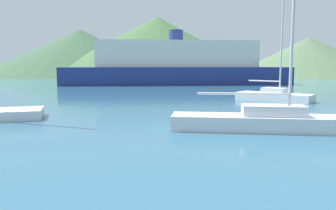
# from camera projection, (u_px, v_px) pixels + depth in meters

# --- Properties ---
(sailboat_inner) EXTENTS (8.38, 1.77, 9.44)m
(sailboat_inner) POSITION_uv_depth(u_px,v_px,m) (273.00, 120.00, 13.51)
(sailboat_inner) COLOR silver
(sailboat_inner) RESTS_ON ground_plane
(sailboat_outer) EXTENTS (5.67, 4.63, 7.45)m
(sailboat_outer) POSITION_uv_depth(u_px,v_px,m) (274.00, 95.00, 25.00)
(sailboat_outer) COLOR silver
(sailboat_outer) RESTS_ON ground_plane
(ferry_distant) EXTENTS (32.44, 13.54, 7.63)m
(ferry_distant) POSITION_uv_depth(u_px,v_px,m) (176.00, 65.00, 46.90)
(ferry_distant) COLOR navy
(ferry_distant) RESTS_ON ground_plane
(hill_west) EXTENTS (51.15, 51.15, 12.07)m
(hill_west) POSITION_uv_depth(u_px,v_px,m) (81.00, 53.00, 87.42)
(hill_west) COLOR #38563D
(hill_west) RESTS_ON ground_plane
(hill_central) EXTENTS (55.36, 55.36, 14.59)m
(hill_central) POSITION_uv_depth(u_px,v_px,m) (157.00, 47.00, 81.96)
(hill_central) COLOR #3D6038
(hill_central) RESTS_ON ground_plane
(hill_east) EXTENTS (36.95, 36.95, 9.11)m
(hill_east) POSITION_uv_depth(u_px,v_px,m) (308.00, 57.00, 76.80)
(hill_east) COLOR #4C6647
(hill_east) RESTS_ON ground_plane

